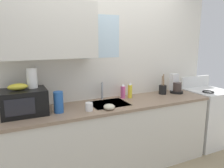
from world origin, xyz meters
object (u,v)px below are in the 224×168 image
at_px(coffee_maker, 176,86).
at_px(microwave, 24,102).
at_px(paper_towel_roll, 32,78).
at_px(dish_soap_bottle_pink, 123,91).
at_px(mug_white, 89,107).
at_px(stove_range, 206,117).
at_px(cereal_canister, 58,102).
at_px(banana_bunch, 18,87).
at_px(utensil_crock, 163,89).
at_px(dish_soap_bottle_yellow, 130,91).
at_px(small_bowl, 109,107).

bearing_deg(coffee_maker, microwave, -178.38).
relative_size(paper_towel_roll, dish_soap_bottle_pink, 1.09).
relative_size(microwave, mug_white, 4.84).
height_order(stove_range, cereal_canister, cereal_canister).
distance_m(banana_bunch, dish_soap_bottle_pink, 1.33).
bearing_deg(mug_white, utensil_crock, 11.89).
distance_m(stove_range, banana_bunch, 2.85).
bearing_deg(microwave, stove_range, -0.95).
relative_size(microwave, utensil_crock, 1.55).
distance_m(microwave, dish_soap_bottle_pink, 1.27).
height_order(dish_soap_bottle_pink, mug_white, dish_soap_bottle_pink).
bearing_deg(dish_soap_bottle_pink, banana_bunch, -174.70).
bearing_deg(utensil_crock, stove_range, -8.17).
height_order(cereal_canister, utensil_crock, utensil_crock).
height_order(dish_soap_bottle_yellow, cereal_canister, cereal_canister).
relative_size(stove_range, dish_soap_bottle_pink, 5.34).
height_order(stove_range, dish_soap_bottle_pink, dish_soap_bottle_pink).
distance_m(cereal_canister, small_bowl, 0.57).
relative_size(stove_range, microwave, 2.35).
bearing_deg(banana_bunch, small_bowl, -15.05).
bearing_deg(banana_bunch, cereal_canister, -14.38).
distance_m(paper_towel_roll, utensil_crock, 1.82).
bearing_deg(mug_white, banana_bunch, 165.01).
relative_size(coffee_maker, dish_soap_bottle_yellow, 1.30).
bearing_deg(dish_soap_bottle_pink, microwave, -174.42).
bearing_deg(utensil_crock, coffee_maker, -2.85).
distance_m(microwave, dish_soap_bottle_yellow, 1.36).
distance_m(banana_bunch, dish_soap_bottle_yellow, 1.42).
distance_m(microwave, banana_bunch, 0.18).
relative_size(paper_towel_roll, dish_soap_bottle_yellow, 1.02).
height_order(paper_towel_roll, utensil_crock, paper_towel_roll).
bearing_deg(mug_white, cereal_canister, 164.28).
xyz_separation_m(stove_range, mug_white, (-2.04, -0.14, 0.49)).
distance_m(dish_soap_bottle_pink, utensil_crock, 0.64).
distance_m(mug_white, small_bowl, 0.23).
bearing_deg(stove_range, dish_soap_bottle_yellow, 173.97).
height_order(banana_bunch, paper_towel_roll, paper_towel_roll).
relative_size(dish_soap_bottle_pink, cereal_canister, 0.86).
bearing_deg(utensil_crock, paper_towel_roll, -179.37).
xyz_separation_m(coffee_maker, dish_soap_bottle_yellow, (-0.77, 0.04, -0.00)).
bearing_deg(paper_towel_roll, stove_range, -2.12).
bearing_deg(coffee_maker, banana_bunch, -178.46).
distance_m(stove_range, small_bowl, 1.89).
relative_size(banana_bunch, coffee_maker, 0.71).
bearing_deg(stove_range, banana_bunch, 179.03).
bearing_deg(microwave, cereal_canister, -16.13).
relative_size(banana_bunch, dish_soap_bottle_pink, 0.99).
height_order(paper_towel_roll, mug_white, paper_towel_roll).
xyz_separation_m(stove_range, dish_soap_bottle_pink, (-1.44, 0.17, 0.54)).
bearing_deg(microwave, small_bowl, -15.76).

